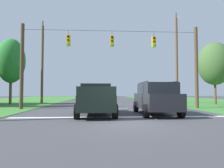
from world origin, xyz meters
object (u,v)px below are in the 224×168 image
at_px(utility_pole_mid_right, 177,59).
at_px(tree_roadside_left, 215,64).
at_px(overhead_signal_span, 111,63).
at_px(utility_pole_near_left, 42,62).
at_px(pickup_truck, 96,99).
at_px(tree_roadside_right, 11,61).
at_px(distant_car_crossing_white, 149,97).
at_px(suv_black, 156,98).

relative_size(utility_pole_mid_right, tree_roadside_left, 1.63).
relative_size(overhead_signal_span, utility_pole_near_left, 1.46).
bearing_deg(utility_pole_near_left, tree_roadside_left, -9.29).
distance_m(pickup_truck, tree_roadside_right, 15.02).
bearing_deg(tree_roadside_right, distant_car_crossing_white, 8.48).
relative_size(tree_roadside_right, tree_roadside_left, 1.06).
distance_m(distant_car_crossing_white, utility_pole_near_left, 14.35).
height_order(distant_car_crossing_white, tree_roadside_left, tree_roadside_left).
relative_size(distant_car_crossing_white, utility_pole_mid_right, 0.37).
bearing_deg(utility_pole_mid_right, distant_car_crossing_white, 161.01).
height_order(suv_black, utility_pole_near_left, utility_pole_near_left).
distance_m(pickup_truck, distant_car_crossing_white, 14.58).
distance_m(suv_black, utility_pole_near_left, 17.13).
bearing_deg(distant_car_crossing_white, tree_roadside_right, -171.52).
xyz_separation_m(overhead_signal_span, tree_roadside_left, (12.16, 4.96, 0.74)).
distance_m(distant_car_crossing_white, tree_roadside_left, 8.68).
relative_size(suv_black, tree_roadside_right, 0.64).
relative_size(pickup_truck, tree_roadside_left, 0.77).
height_order(distant_car_crossing_white, tree_roadside_right, tree_roadside_right).
bearing_deg(utility_pole_mid_right, overhead_signal_span, -139.02).
distance_m(pickup_truck, tree_roadside_left, 16.65).
bearing_deg(distant_car_crossing_white, overhead_signal_span, -121.61).
height_order(overhead_signal_span, pickup_truck, overhead_signal_span).
xyz_separation_m(overhead_signal_span, pickup_truck, (-1.24, -4.21, -2.97)).
relative_size(overhead_signal_span, utility_pole_mid_right, 1.31).
bearing_deg(utility_pole_mid_right, utility_pole_near_left, 177.70).
distance_m(overhead_signal_span, tree_roadside_left, 13.15).
relative_size(distant_car_crossing_white, tree_roadside_right, 0.57).
xyz_separation_m(pickup_truck, utility_pole_near_left, (-7.02, 12.51, 4.20)).
distance_m(overhead_signal_span, suv_black, 5.80).
height_order(pickup_truck, distant_car_crossing_white, pickup_truck).
bearing_deg(utility_pole_near_left, overhead_signal_span, -45.13).
relative_size(pickup_truck, suv_black, 1.14).
xyz_separation_m(pickup_truck, tree_roadside_left, (13.40, 9.17, 3.71)).
bearing_deg(utility_pole_mid_right, suv_black, -117.44).
distance_m(utility_pole_mid_right, tree_roadside_left, 4.41).
bearing_deg(distant_car_crossing_white, pickup_truck, -117.08).
distance_m(overhead_signal_span, utility_pole_near_left, 11.78).
bearing_deg(utility_pole_mid_right, tree_roadside_left, -38.08).
bearing_deg(overhead_signal_span, suv_black, -59.41).
relative_size(overhead_signal_span, suv_black, 3.16).
xyz_separation_m(pickup_truck, tree_roadside_right, (-9.95, 10.51, 4.02)).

